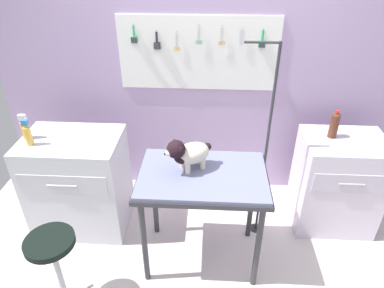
{
  "coord_description": "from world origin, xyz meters",
  "views": [
    {
      "loc": [
        -0.02,
        -1.72,
        2.32
      ],
      "look_at": [
        -0.13,
        0.25,
        1.1
      ],
      "focal_mm": 32.13,
      "sensor_mm": 36.0,
      "label": 1
    }
  ],
  "objects_px": {
    "grooming_table": "(202,184)",
    "stool": "(53,253)",
    "grooming_arm": "(264,156)",
    "dog": "(188,153)",
    "soda_bottle": "(334,125)",
    "conditioner_bottle": "(25,128)",
    "counter_left": "(79,183)",
    "cabinet_right": "(336,183)"
  },
  "relations": [
    {
      "from": "conditioner_bottle",
      "to": "soda_bottle",
      "type": "xyz_separation_m",
      "value": [
        2.48,
        0.21,
        -0.0
      ]
    },
    {
      "from": "grooming_table",
      "to": "stool",
      "type": "xyz_separation_m",
      "value": [
        -0.97,
        -0.48,
        -0.25
      ]
    },
    {
      "from": "dog",
      "to": "cabinet_right",
      "type": "height_order",
      "value": "dog"
    },
    {
      "from": "grooming_arm",
      "to": "conditioner_bottle",
      "type": "distance_m",
      "value": 1.92
    },
    {
      "from": "dog",
      "to": "counter_left",
      "type": "height_order",
      "value": "dog"
    },
    {
      "from": "stool",
      "to": "soda_bottle",
      "type": "relative_size",
      "value": 2.63
    },
    {
      "from": "grooming_table",
      "to": "stool",
      "type": "bearing_deg",
      "value": -153.76
    },
    {
      "from": "grooming_arm",
      "to": "counter_left",
      "type": "bearing_deg",
      "value": 179.72
    },
    {
      "from": "cabinet_right",
      "to": "stool",
      "type": "relative_size",
      "value": 1.37
    },
    {
      "from": "cabinet_right",
      "to": "soda_bottle",
      "type": "height_order",
      "value": "soda_bottle"
    },
    {
      "from": "dog",
      "to": "grooming_table",
      "type": "bearing_deg",
      "value": -20.49
    },
    {
      "from": "dog",
      "to": "counter_left",
      "type": "relative_size",
      "value": 0.39
    },
    {
      "from": "grooming_arm",
      "to": "counter_left",
      "type": "distance_m",
      "value": 1.61
    },
    {
      "from": "cabinet_right",
      "to": "stool",
      "type": "height_order",
      "value": "cabinet_right"
    },
    {
      "from": "counter_left",
      "to": "cabinet_right",
      "type": "xyz_separation_m",
      "value": [
        2.26,
        0.16,
        -0.01
      ]
    },
    {
      "from": "soda_bottle",
      "to": "counter_left",
      "type": "bearing_deg",
      "value": -174.5
    },
    {
      "from": "cabinet_right",
      "to": "conditioner_bottle",
      "type": "height_order",
      "value": "conditioner_bottle"
    },
    {
      "from": "dog",
      "to": "soda_bottle",
      "type": "relative_size",
      "value": 1.44
    },
    {
      "from": "grooming_table",
      "to": "stool",
      "type": "height_order",
      "value": "grooming_table"
    },
    {
      "from": "counter_left",
      "to": "stool",
      "type": "height_order",
      "value": "counter_left"
    },
    {
      "from": "counter_left",
      "to": "stool",
      "type": "bearing_deg",
      "value": -81.95
    },
    {
      "from": "dog",
      "to": "stool",
      "type": "relative_size",
      "value": 0.55
    },
    {
      "from": "cabinet_right",
      "to": "soda_bottle",
      "type": "distance_m",
      "value": 0.56
    },
    {
      "from": "grooming_arm",
      "to": "soda_bottle",
      "type": "relative_size",
      "value": 7.08
    },
    {
      "from": "grooming_table",
      "to": "grooming_arm",
      "type": "xyz_separation_m",
      "value": [
        0.48,
        0.33,
        0.04
      ]
    },
    {
      "from": "grooming_arm",
      "to": "conditioner_bottle",
      "type": "relative_size",
      "value": 8.18
    },
    {
      "from": "grooming_arm",
      "to": "cabinet_right",
      "type": "height_order",
      "value": "grooming_arm"
    },
    {
      "from": "grooming_table",
      "to": "grooming_arm",
      "type": "relative_size",
      "value": 0.55
    },
    {
      "from": "counter_left",
      "to": "dog",
      "type": "bearing_deg",
      "value": -16.88
    },
    {
      "from": "grooming_table",
      "to": "stool",
      "type": "distance_m",
      "value": 1.11
    },
    {
      "from": "counter_left",
      "to": "grooming_arm",
      "type": "bearing_deg",
      "value": -0.28
    },
    {
      "from": "cabinet_right",
      "to": "counter_left",
      "type": "bearing_deg",
      "value": -176.05
    },
    {
      "from": "cabinet_right",
      "to": "conditioner_bottle",
      "type": "xyz_separation_m",
      "value": [
        -2.6,
        -0.16,
        0.55
      ]
    },
    {
      "from": "cabinet_right",
      "to": "soda_bottle",
      "type": "bearing_deg",
      "value": 157.09
    },
    {
      "from": "dog",
      "to": "cabinet_right",
      "type": "xyz_separation_m",
      "value": [
        1.28,
        0.45,
        -0.56
      ]
    },
    {
      "from": "dog",
      "to": "soda_bottle",
      "type": "height_order",
      "value": "dog"
    },
    {
      "from": "grooming_table",
      "to": "conditioner_bottle",
      "type": "relative_size",
      "value": 4.51
    },
    {
      "from": "grooming_table",
      "to": "counter_left",
      "type": "xyz_separation_m",
      "value": [
        -1.09,
        0.34,
        -0.31
      ]
    },
    {
      "from": "counter_left",
      "to": "cabinet_right",
      "type": "height_order",
      "value": "counter_left"
    },
    {
      "from": "grooming_arm",
      "to": "dog",
      "type": "relative_size",
      "value": 4.9
    },
    {
      "from": "dog",
      "to": "counter_left",
      "type": "xyz_separation_m",
      "value": [
        -0.98,
        0.3,
        -0.54
      ]
    },
    {
      "from": "counter_left",
      "to": "conditioner_bottle",
      "type": "xyz_separation_m",
      "value": [
        -0.34,
        -0.0,
        0.54
      ]
    }
  ]
}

